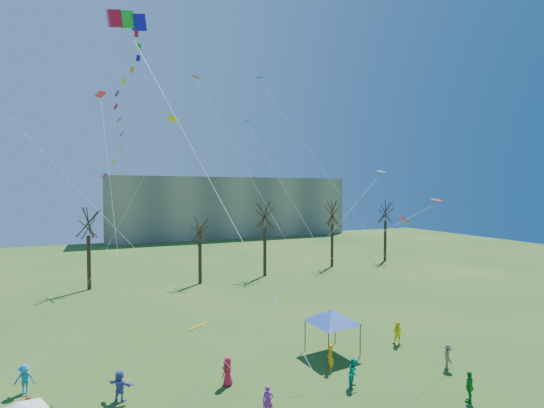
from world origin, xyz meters
name	(u,v)px	position (x,y,z in m)	size (l,w,h in m)	color
distant_building	(230,207)	(22.00, 82.00, 7.50)	(60.00, 14.00, 15.00)	gray
bare_tree_row	(199,226)	(3.57, 36.12, 7.15)	(71.02, 8.32, 10.53)	black
big_box_kite	(130,105)	(-6.26, 6.60, 15.64)	(4.21, 7.00, 22.15)	red
canopy_tent_blue	(332,316)	(7.36, 10.47, 2.71)	(4.25, 4.25, 3.20)	#3F3F44
festival_crowd	(241,402)	(-1.17, 5.73, 0.85)	(27.20, 13.97, 1.80)	#B23A16
small_kites_aloft	(227,169)	(-0.51, 10.09, 12.99)	(30.64, 18.13, 29.98)	#EFB30C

